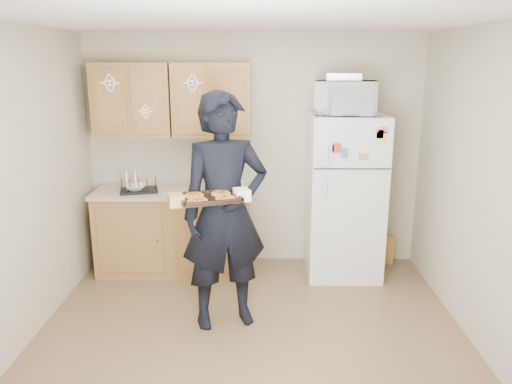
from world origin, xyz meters
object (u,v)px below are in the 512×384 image
person (225,213)px  refrigerator (345,196)px  microwave (345,98)px  dish_rack (139,184)px  baking_tray (210,199)px

person → refrigerator: bearing=24.1°
microwave → dish_rack: (-2.09, 0.03, -0.89)m
refrigerator → person: size_ratio=0.85×
dish_rack → microwave: bearing=-1.0°
person → microwave: bearing=23.9°
person → dish_rack: size_ratio=5.26×
baking_tray → person: bearing=53.4°
microwave → baking_tray: bearing=-125.9°
person → baking_tray: bearing=-126.6°
baking_tray → dish_rack: baking_tray is taller
baking_tray → dish_rack: 1.62m
person → baking_tray: person is taller
refrigerator → microwave: (-0.05, -0.05, 1.02)m
refrigerator → dish_rack: 2.15m
dish_rack → refrigerator: bearing=0.4°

